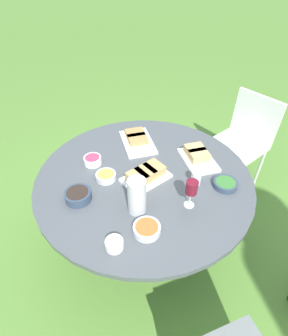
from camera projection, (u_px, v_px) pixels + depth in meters
name	position (u px, v px, depth m)	size (l,w,h in m)	color
ground_plane	(144.00, 239.00, 2.19)	(40.00, 40.00, 0.00)	#5B8C38
dining_table	(144.00, 185.00, 1.78)	(1.41, 1.41, 0.72)	#4C4C51
chair_near_right	(244.00, 136.00, 2.42)	(0.60, 0.60, 0.89)	white
water_pitcher	(137.00, 196.00, 1.42)	(0.11, 0.10, 0.23)	silver
wine_glass	(192.00, 188.00, 1.43)	(0.07, 0.07, 0.19)	silver
platter_bread_main	(146.00, 175.00, 1.67)	(0.35, 0.32, 0.08)	white
platter_charcuterie	(197.00, 156.00, 1.83)	(0.25, 0.33, 0.07)	white
platter_sandwich_side	(137.00, 140.00, 1.99)	(0.28, 0.38, 0.06)	white
bowl_fries	(106.00, 176.00, 1.68)	(0.13, 0.13, 0.04)	silver
bowl_salad	(225.00, 184.00, 1.63)	(0.15, 0.15, 0.04)	#334256
bowl_olives	(78.00, 195.00, 1.54)	(0.16, 0.16, 0.06)	#334256
bowl_dip_red	(93.00, 160.00, 1.79)	(0.12, 0.12, 0.06)	white
bowl_dip_cream	(114.00, 244.00, 1.29)	(0.09, 0.09, 0.05)	white
bowl_roasted_veg	(147.00, 229.00, 1.37)	(0.15, 0.15, 0.04)	silver
cup_water_near	(196.00, 178.00, 1.63)	(0.06, 0.06, 0.10)	silver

